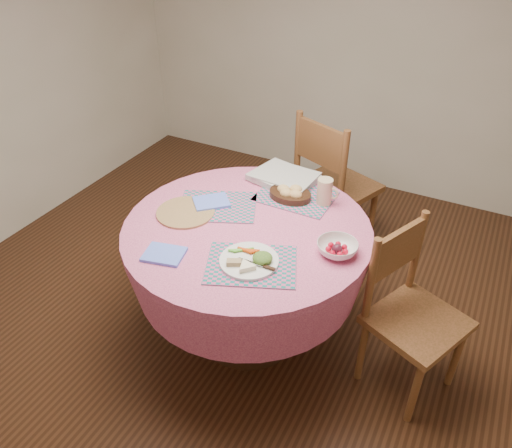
{
  "coord_description": "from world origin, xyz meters",
  "views": [
    {
      "loc": [
        0.97,
        -1.77,
        2.17
      ],
      "look_at": [
        0.05,
        0.0,
        0.78
      ],
      "focal_mm": 35.0,
      "sensor_mm": 36.0,
      "label": 1
    }
  ],
  "objects_px": {
    "chair_back": "(332,183)",
    "bread_bowl": "(290,193)",
    "dining_table": "(247,257)",
    "dinner_plate": "(250,260)",
    "chair_right": "(410,310)",
    "latte_mug": "(325,192)",
    "fruit_bowl": "(337,248)",
    "wicker_trivet": "(186,212)"
  },
  "relations": [
    {
      "from": "fruit_bowl",
      "to": "wicker_trivet",
      "type": "bearing_deg",
      "value": -177.11
    },
    {
      "from": "chair_back",
      "to": "wicker_trivet",
      "type": "bearing_deg",
      "value": 88.25
    },
    {
      "from": "chair_back",
      "to": "wicker_trivet",
      "type": "height_order",
      "value": "chair_back"
    },
    {
      "from": "dining_table",
      "to": "dinner_plate",
      "type": "relative_size",
      "value": 4.64
    },
    {
      "from": "dinner_plate",
      "to": "chair_right",
      "type": "bearing_deg",
      "value": 27.32
    },
    {
      "from": "chair_back",
      "to": "dinner_plate",
      "type": "xyz_separation_m",
      "value": [
        0.05,
        -1.23,
        0.25
      ]
    },
    {
      "from": "wicker_trivet",
      "to": "latte_mug",
      "type": "height_order",
      "value": "latte_mug"
    },
    {
      "from": "chair_back",
      "to": "bread_bowl",
      "type": "height_order",
      "value": "chair_back"
    },
    {
      "from": "dinner_plate",
      "to": "dining_table",
      "type": "bearing_deg",
      "value": 120.64
    },
    {
      "from": "chair_right",
      "to": "fruit_bowl",
      "type": "bearing_deg",
      "value": 129.0
    },
    {
      "from": "chair_back",
      "to": "bread_bowl",
      "type": "bearing_deg",
      "value": 109.66
    },
    {
      "from": "chair_right",
      "to": "latte_mug",
      "type": "xyz_separation_m",
      "value": [
        -0.56,
        0.27,
        0.36
      ]
    },
    {
      "from": "chair_right",
      "to": "chair_back",
      "type": "xyz_separation_m",
      "value": [
        -0.72,
        0.88,
        0.05
      ]
    },
    {
      "from": "chair_right",
      "to": "bread_bowl",
      "type": "xyz_separation_m",
      "value": [
        -0.75,
        0.24,
        0.32
      ]
    },
    {
      "from": "dining_table",
      "to": "dinner_plate",
      "type": "bearing_deg",
      "value": -59.36
    },
    {
      "from": "chair_back",
      "to": "fruit_bowl",
      "type": "relative_size",
      "value": 4.07
    },
    {
      "from": "dining_table",
      "to": "wicker_trivet",
      "type": "relative_size",
      "value": 4.13
    },
    {
      "from": "bread_bowl",
      "to": "dining_table",
      "type": "bearing_deg",
      "value": -103.93
    },
    {
      "from": "chair_back",
      "to": "wicker_trivet",
      "type": "relative_size",
      "value": 3.33
    },
    {
      "from": "dining_table",
      "to": "chair_right",
      "type": "xyz_separation_m",
      "value": [
        0.83,
        0.1,
        -0.09
      ]
    },
    {
      "from": "chair_right",
      "to": "fruit_bowl",
      "type": "height_order",
      "value": "chair_right"
    },
    {
      "from": "wicker_trivet",
      "to": "latte_mug",
      "type": "distance_m",
      "value": 0.73
    },
    {
      "from": "wicker_trivet",
      "to": "bread_bowl",
      "type": "distance_m",
      "value": 0.56
    },
    {
      "from": "chair_back",
      "to": "dinner_plate",
      "type": "height_order",
      "value": "chair_back"
    },
    {
      "from": "wicker_trivet",
      "to": "dinner_plate",
      "type": "height_order",
      "value": "dinner_plate"
    },
    {
      "from": "dining_table",
      "to": "chair_back",
      "type": "relative_size",
      "value": 1.24
    },
    {
      "from": "fruit_bowl",
      "to": "chair_right",
      "type": "bearing_deg",
      "value": 15.13
    },
    {
      "from": "latte_mug",
      "to": "bread_bowl",
      "type": "bearing_deg",
      "value": -169.15
    },
    {
      "from": "chair_right",
      "to": "latte_mug",
      "type": "bearing_deg",
      "value": 88.13
    },
    {
      "from": "wicker_trivet",
      "to": "fruit_bowl",
      "type": "bearing_deg",
      "value": 2.89
    },
    {
      "from": "chair_right",
      "to": "bread_bowl",
      "type": "relative_size",
      "value": 3.89
    },
    {
      "from": "chair_right",
      "to": "dinner_plate",
      "type": "bearing_deg",
      "value": 141.2
    },
    {
      "from": "chair_right",
      "to": "wicker_trivet",
      "type": "distance_m",
      "value": 1.21
    },
    {
      "from": "latte_mug",
      "to": "fruit_bowl",
      "type": "relative_size",
      "value": 0.57
    },
    {
      "from": "chair_back",
      "to": "bread_bowl",
      "type": "distance_m",
      "value": 0.7
    },
    {
      "from": "chair_right",
      "to": "fruit_bowl",
      "type": "relative_size",
      "value": 3.65
    },
    {
      "from": "wicker_trivet",
      "to": "dinner_plate",
      "type": "relative_size",
      "value": 1.12
    },
    {
      "from": "chair_right",
      "to": "chair_back",
      "type": "distance_m",
      "value": 1.14
    },
    {
      "from": "wicker_trivet",
      "to": "dining_table",
      "type": "bearing_deg",
      "value": 7.01
    },
    {
      "from": "chair_right",
      "to": "wicker_trivet",
      "type": "height_order",
      "value": "chair_right"
    },
    {
      "from": "dining_table",
      "to": "latte_mug",
      "type": "height_order",
      "value": "latte_mug"
    },
    {
      "from": "chair_right",
      "to": "latte_mug",
      "type": "distance_m",
      "value": 0.72
    }
  ]
}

